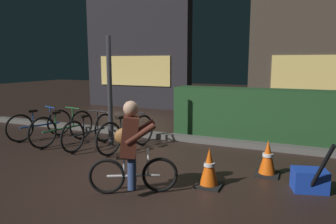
{
  "coord_description": "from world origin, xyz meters",
  "views": [
    {
      "loc": [
        2.35,
        -4.25,
        1.74
      ],
      "look_at": [
        0.2,
        0.6,
        0.9
      ],
      "focal_mm": 34.03,
      "sensor_mm": 36.0,
      "label": 1
    }
  ],
  "objects_px": {
    "street_post": "(110,92)",
    "traffic_cone_far": "(268,158)",
    "parked_bike_center_right": "(127,133)",
    "blue_crate": "(309,180)",
    "parked_bike_center_left": "(89,131)",
    "parked_bike_leftmost": "(40,124)",
    "traffic_cone_near": "(209,168)",
    "parked_bike_left_mid": "(63,128)",
    "cyclist": "(131,147)",
    "closed_umbrella": "(320,170)"
  },
  "relations": [
    {
      "from": "parked_bike_leftmost",
      "to": "traffic_cone_near",
      "type": "xyz_separation_m",
      "value": [
        4.34,
        -1.17,
        -0.06
      ]
    },
    {
      "from": "parked_bike_left_mid",
      "to": "parked_bike_center_right",
      "type": "xyz_separation_m",
      "value": [
        1.52,
        0.11,
        -0.0
      ]
    },
    {
      "from": "closed_umbrella",
      "to": "street_post",
      "type": "bearing_deg",
      "value": -143.0
    },
    {
      "from": "parked_bike_left_mid",
      "to": "cyclist",
      "type": "distance_m",
      "value": 3.14
    },
    {
      "from": "parked_bike_leftmost",
      "to": "traffic_cone_far",
      "type": "height_order",
      "value": "parked_bike_leftmost"
    },
    {
      "from": "cyclist",
      "to": "blue_crate",
      "type": "bearing_deg",
      "value": -3.21
    },
    {
      "from": "parked_bike_left_mid",
      "to": "traffic_cone_near",
      "type": "relative_size",
      "value": 2.89
    },
    {
      "from": "traffic_cone_far",
      "to": "blue_crate",
      "type": "xyz_separation_m",
      "value": [
        0.6,
        -0.4,
        -0.12
      ]
    },
    {
      "from": "blue_crate",
      "to": "parked_bike_center_left",
      "type": "bearing_deg",
      "value": 171.48
    },
    {
      "from": "street_post",
      "to": "parked_bike_center_left",
      "type": "distance_m",
      "value": 0.91
    },
    {
      "from": "street_post",
      "to": "traffic_cone_far",
      "type": "height_order",
      "value": "street_post"
    },
    {
      "from": "traffic_cone_far",
      "to": "cyclist",
      "type": "xyz_separation_m",
      "value": [
        -1.58,
        -1.43,
        0.36
      ]
    },
    {
      "from": "street_post",
      "to": "parked_bike_center_left",
      "type": "height_order",
      "value": "street_post"
    },
    {
      "from": "parked_bike_center_right",
      "to": "parked_bike_center_left",
      "type": "bearing_deg",
      "value": 110.2
    },
    {
      "from": "parked_bike_left_mid",
      "to": "closed_umbrella",
      "type": "bearing_deg",
      "value": -88.87
    },
    {
      "from": "parked_bike_leftmost",
      "to": "closed_umbrella",
      "type": "xyz_separation_m",
      "value": [
        5.75,
        -1.02,
        0.06
      ]
    },
    {
      "from": "traffic_cone_near",
      "to": "closed_umbrella",
      "type": "distance_m",
      "value": 1.42
    },
    {
      "from": "cyclist",
      "to": "parked_bike_center_right",
      "type": "bearing_deg",
      "value": 94.43
    },
    {
      "from": "parked_bike_center_right",
      "to": "traffic_cone_near",
      "type": "bearing_deg",
      "value": -106.65
    },
    {
      "from": "traffic_cone_near",
      "to": "closed_umbrella",
      "type": "relative_size",
      "value": 0.66
    },
    {
      "from": "parked_bike_center_right",
      "to": "blue_crate",
      "type": "height_order",
      "value": "parked_bike_center_right"
    },
    {
      "from": "parked_bike_center_left",
      "to": "parked_bike_center_right",
      "type": "relative_size",
      "value": 0.99
    },
    {
      "from": "street_post",
      "to": "parked_bike_center_left",
      "type": "bearing_deg",
      "value": -140.19
    },
    {
      "from": "parked_bike_left_mid",
      "to": "blue_crate",
      "type": "distance_m",
      "value": 4.88
    },
    {
      "from": "parked_bike_center_right",
      "to": "blue_crate",
      "type": "xyz_separation_m",
      "value": [
        3.32,
        -0.73,
        -0.19
      ]
    },
    {
      "from": "parked_bike_center_left",
      "to": "traffic_cone_near",
      "type": "distance_m",
      "value": 3.03
    },
    {
      "from": "parked_bike_left_mid",
      "to": "cyclist",
      "type": "relative_size",
      "value": 1.29
    },
    {
      "from": "parked_bike_center_left",
      "to": "traffic_cone_near",
      "type": "xyz_separation_m",
      "value": [
        2.85,
        -1.02,
        -0.06
      ]
    },
    {
      "from": "traffic_cone_far",
      "to": "parked_bike_center_left",
      "type": "bearing_deg",
      "value": 176.5
    },
    {
      "from": "parked_bike_center_right",
      "to": "blue_crate",
      "type": "relative_size",
      "value": 3.59
    },
    {
      "from": "traffic_cone_far",
      "to": "cyclist",
      "type": "height_order",
      "value": "cyclist"
    },
    {
      "from": "parked_bike_leftmost",
      "to": "traffic_cone_far",
      "type": "distance_m",
      "value": 5.05
    },
    {
      "from": "blue_crate",
      "to": "traffic_cone_near",
      "type": "bearing_deg",
      "value": -162.85
    },
    {
      "from": "traffic_cone_near",
      "to": "traffic_cone_far",
      "type": "height_order",
      "value": "traffic_cone_near"
    },
    {
      "from": "parked_bike_center_left",
      "to": "blue_crate",
      "type": "bearing_deg",
      "value": -94.46
    },
    {
      "from": "parked_bike_left_mid",
      "to": "traffic_cone_near",
      "type": "distance_m",
      "value": 3.69
    },
    {
      "from": "traffic_cone_far",
      "to": "closed_umbrella",
      "type": "bearing_deg",
      "value": -42.64
    },
    {
      "from": "blue_crate",
      "to": "parked_bike_center_right",
      "type": "bearing_deg",
      "value": 167.57
    },
    {
      "from": "traffic_cone_far",
      "to": "traffic_cone_near",
      "type": "bearing_deg",
      "value": -130.92
    },
    {
      "from": "traffic_cone_near",
      "to": "parked_bike_leftmost",
      "type": "bearing_deg",
      "value": 164.92
    },
    {
      "from": "parked_bike_left_mid",
      "to": "street_post",
      "type": "bearing_deg",
      "value": -63.74
    },
    {
      "from": "traffic_cone_near",
      "to": "street_post",
      "type": "bearing_deg",
      "value": 152.65
    },
    {
      "from": "street_post",
      "to": "blue_crate",
      "type": "relative_size",
      "value": 5.14
    },
    {
      "from": "parked_bike_center_right",
      "to": "closed_umbrella",
      "type": "xyz_separation_m",
      "value": [
        3.43,
        -0.98,
        0.05
      ]
    },
    {
      "from": "parked_bike_center_right",
      "to": "traffic_cone_far",
      "type": "xyz_separation_m",
      "value": [
        2.72,
        -0.33,
        -0.07
      ]
    },
    {
      "from": "parked_bike_center_left",
      "to": "traffic_cone_far",
      "type": "relative_size",
      "value": 2.83
    },
    {
      "from": "parked_bike_leftmost",
      "to": "blue_crate",
      "type": "distance_m",
      "value": 5.69
    },
    {
      "from": "parked_bike_center_left",
      "to": "cyclist",
      "type": "distance_m",
      "value": 2.58
    },
    {
      "from": "parked_bike_center_left",
      "to": "street_post",
      "type": "bearing_deg",
      "value": -46.13
    },
    {
      "from": "street_post",
      "to": "traffic_cone_far",
      "type": "distance_m",
      "value": 3.36
    }
  ]
}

